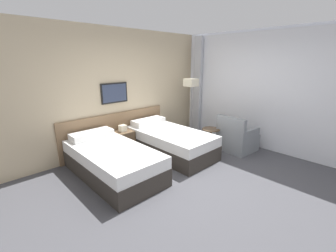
% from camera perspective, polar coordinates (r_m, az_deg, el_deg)
% --- Properties ---
extents(ground_plane, '(16.00, 16.00, 0.00)m').
position_cam_1_polar(ground_plane, '(4.09, 6.41, -13.38)').
color(ground_plane, '#47474C').
extents(wall_headboard, '(10.00, 0.10, 2.70)m').
position_cam_1_polar(wall_headboard, '(5.27, -11.91, 8.15)').
color(wall_headboard, '#C6B28E').
rests_on(wall_headboard, ground_plane).
extents(wall_window, '(0.21, 4.66, 2.70)m').
position_cam_1_polar(wall_window, '(5.62, 23.35, 8.07)').
color(wall_window, white).
rests_on(wall_window, ground_plane).
extents(bed_near_door, '(1.03, 2.00, 0.66)m').
position_cam_1_polar(bed_near_door, '(4.22, -13.98, -8.58)').
color(bed_near_door, '#332D28').
rests_on(bed_near_door, ground_plane).
extents(bed_near_window, '(1.03, 2.00, 0.66)m').
position_cam_1_polar(bed_near_window, '(5.02, 0.42, -3.99)').
color(bed_near_window, '#332D28').
rests_on(bed_near_window, ground_plane).
extents(nightstand, '(0.40, 0.40, 0.65)m').
position_cam_1_polar(nightstand, '(5.16, -11.22, -3.86)').
color(nightstand, brown).
rests_on(nightstand, ground_plane).
extents(floor_lamp, '(0.29, 0.29, 1.57)m').
position_cam_1_polar(floor_lamp, '(5.95, 5.80, 9.83)').
color(floor_lamp, '#9E9993').
rests_on(floor_lamp, ground_plane).
extents(side_table, '(0.42, 0.42, 0.50)m').
position_cam_1_polar(side_table, '(5.32, 10.82, -2.27)').
color(side_table, brown).
rests_on(side_table, ground_plane).
extents(armchair, '(0.76, 0.77, 0.84)m').
position_cam_1_polar(armchair, '(5.43, 17.02, -3.20)').
color(armchair, gray).
rests_on(armchair, ground_plane).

